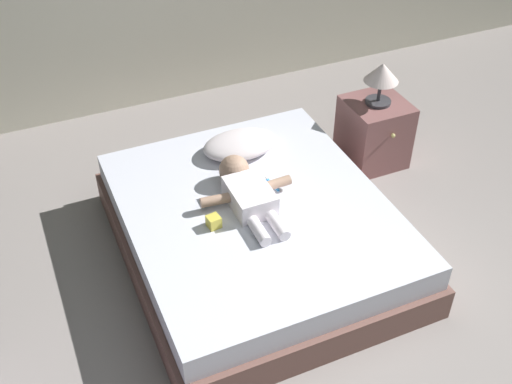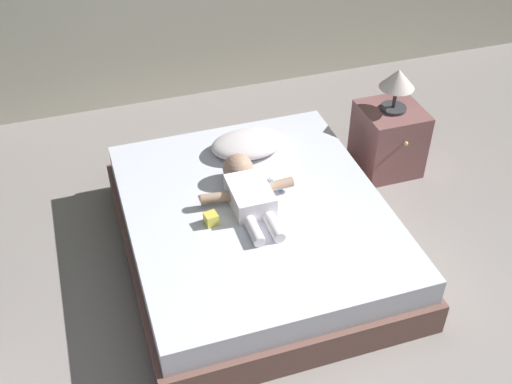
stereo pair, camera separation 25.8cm
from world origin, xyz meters
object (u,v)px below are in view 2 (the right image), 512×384
(baby, at_px, (247,190))
(toothbrush, at_px, (275,184))
(nightstand, at_px, (388,139))
(lamp, at_px, (397,81))
(toy_block, at_px, (211,219))
(pillow, at_px, (248,144))
(bed, at_px, (256,230))

(baby, relative_size, toothbrush, 4.68)
(baby, xyz_separation_m, toothbrush, (0.19, 0.07, -0.06))
(toothbrush, distance_m, nightstand, 1.02)
(baby, height_order, toothbrush, baby)
(toothbrush, height_order, lamp, lamp)
(toy_block, bearing_deg, pillow, 55.88)
(nightstand, bearing_deg, lamp, 90.00)
(pillow, height_order, toothbrush, pillow)
(nightstand, relative_size, lamp, 1.61)
(pillow, bearing_deg, lamp, 0.58)
(pillow, height_order, toy_block, pillow)
(toothbrush, distance_m, lamp, 1.06)
(bed, xyz_separation_m, toothbrush, (0.16, 0.14, 0.19))
(baby, bearing_deg, pillow, 71.61)
(baby, distance_m, lamp, 1.24)
(bed, distance_m, toothbrush, 0.28)
(bed, xyz_separation_m, pillow, (0.12, 0.51, 0.24))
(bed, bearing_deg, pillow, 77.05)
(baby, bearing_deg, nightstand, 21.66)
(baby, relative_size, lamp, 2.29)
(lamp, bearing_deg, toy_block, -156.92)
(nightstand, bearing_deg, baby, -158.34)
(pillow, relative_size, toothbrush, 3.33)
(toothbrush, bearing_deg, bed, -138.32)
(toothbrush, relative_size, lamp, 0.49)
(bed, distance_m, nightstand, 1.22)
(lamp, bearing_deg, bed, -154.64)
(bed, height_order, toy_block, toy_block)
(baby, xyz_separation_m, toy_block, (-0.24, -0.14, -0.04))
(nightstand, distance_m, toy_block, 1.50)
(bed, distance_m, pillow, 0.58)
(pillow, xyz_separation_m, toy_block, (-0.39, -0.57, -0.02))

